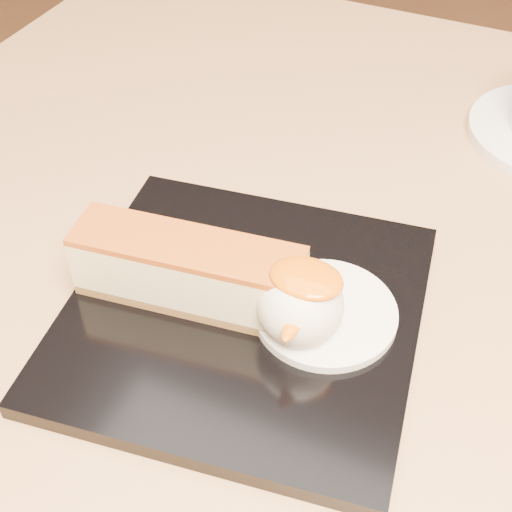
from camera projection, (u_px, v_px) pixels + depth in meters
The scene contains 7 objects.
table at pixel (299, 383), 0.61m from camera, with size 0.80×0.80×0.72m.
dessert_plate at pixel (243, 314), 0.46m from camera, with size 0.22×0.22×0.01m, color black.
cheesecake at pixel (188, 271), 0.44m from camera, with size 0.15×0.06×0.05m.
cream_smear at pixel (325, 313), 0.45m from camera, with size 0.09×0.09×0.01m, color white.
ice_cream_scoop at pixel (300, 305), 0.42m from camera, with size 0.05×0.05×0.05m, color white.
mango_sauce at pixel (306, 278), 0.40m from camera, with size 0.04×0.03×0.01m, color orange.
mint_sprig at pixel (297, 270), 0.47m from camera, with size 0.03×0.02×0.00m.
Camera 1 is at (0.12, -0.35, 1.07)m, focal length 50.00 mm.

